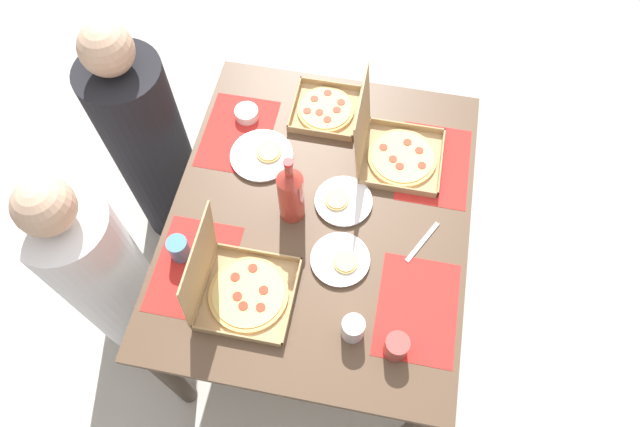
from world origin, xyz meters
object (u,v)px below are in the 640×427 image
soda_bottle (291,193)px  cup_red (353,328)px  cup_dark (179,249)px  diner_right_seat (152,149)px  plate_far_left (343,201)px  cup_clear_left (396,347)px  pizza_box_corner_left (326,110)px  pizza_box_corner_right (393,150)px  plate_middle (341,260)px  pizza_box_center (238,288)px  plate_near_left (262,155)px  condiment_bowl (247,114)px  diner_left_seat (105,275)px

soda_bottle → cup_red: bearing=-144.4°
cup_dark → diner_right_seat: (0.53, 0.35, -0.27)m
plate_far_left → cup_clear_left: bearing=-153.0°
cup_clear_left → diner_right_seat: (0.72, 1.11, -0.26)m
pizza_box_corner_left → soda_bottle: 0.49m
pizza_box_corner_right → cup_red: bearing=176.9°
pizza_box_corner_left → cup_clear_left: (-0.89, -0.39, 0.03)m
pizza_box_corner_left → diner_right_seat: diner_right_seat is taller
cup_red → plate_far_left: bearing=13.5°
plate_far_left → plate_middle: (-0.23, -0.03, 0.00)m
cup_dark → cup_clear_left: size_ratio=1.04×
pizza_box_corner_left → pizza_box_center: 0.82m
plate_far_left → plate_near_left: same height
cup_dark → condiment_bowl: 0.62m
cup_clear_left → diner_left_seat: (0.15, 1.11, -0.30)m
plate_far_left → condiment_bowl: 0.54m
pizza_box_corner_left → plate_near_left: size_ratio=1.08×
plate_middle → plate_near_left: same height
pizza_box_corner_right → cup_dark: size_ratio=3.58×
pizza_box_corner_right → plate_near_left: bearing=100.4°
soda_bottle → cup_red: 0.49m
cup_red → diner_left_seat: size_ratio=0.08×
cup_dark → diner_right_seat: 0.69m
soda_bottle → diner_right_seat: size_ratio=0.26×
cup_clear_left → pizza_box_center: bearing=80.3°
plate_far_left → diner_left_seat: diner_left_seat is taller
plate_far_left → soda_bottle: soda_bottle is taller
cup_dark → pizza_box_corner_left: bearing=-27.7°
plate_middle → cup_red: 0.25m
plate_middle → diner_left_seat: diner_left_seat is taller
pizza_box_corner_right → plate_middle: 0.47m
cup_clear_left → plate_far_left: bearing=27.0°
plate_middle → diner_left_seat: size_ratio=0.18×
plate_middle → diner_right_seat: bearing=63.0°
diner_left_seat → pizza_box_corner_right: bearing=-60.4°
soda_bottle → cup_clear_left: soda_bottle is taller
pizza_box_center → cup_dark: pizza_box_center is taller
plate_near_left → cup_clear_left: size_ratio=2.67×
soda_bottle → diner_left_seat: diner_left_seat is taller
plate_near_left → diner_left_seat: diner_left_seat is taller
cup_dark → plate_near_left: bearing=-21.5°
pizza_box_corner_right → cup_clear_left: pizza_box_corner_right is taller
pizza_box_corner_right → plate_far_left: (-0.23, 0.15, -0.04)m
pizza_box_corner_left → soda_bottle: bearing=176.2°
pizza_box_corner_right → plate_middle: (-0.45, 0.12, -0.04)m
pizza_box_center → diner_right_seat: diner_right_seat is taller
plate_near_left → pizza_box_corner_left: bearing=-36.8°
cup_red → cup_dark: 0.64m
pizza_box_corner_right → diner_left_seat: bearing=119.6°
plate_near_left → diner_left_seat: 0.77m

